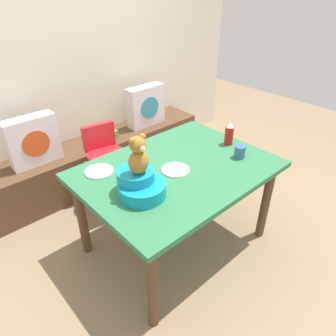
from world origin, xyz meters
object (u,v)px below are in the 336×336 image
at_px(pillow_floral_left, 33,141).
at_px(dining_table, 177,178).
at_px(ketchup_bottle, 229,134).
at_px(coffee_mug, 240,152).
at_px(infant_seat_teal, 140,185).
at_px(pillow_floral_right, 146,106).
at_px(highchair, 106,156).
at_px(dinner_plate_far, 176,170).
at_px(book_stack, 107,134).
at_px(dinner_plate_near, 99,171).
at_px(teddy_bear, 138,156).

distance_m(pillow_floral_left, dining_table, 1.37).
bearing_deg(ketchup_bottle, coffee_mug, -119.64).
height_order(dining_table, infant_seat_teal, infant_seat_teal).
bearing_deg(pillow_floral_right, dining_table, -119.48).
bearing_deg(highchair, dinner_plate_far, -85.62).
relative_size(pillow_floral_right, book_stack, 2.20).
xyz_separation_m(pillow_floral_left, dinner_plate_near, (0.12, -0.91, 0.07)).
xyz_separation_m(dining_table, coffee_mug, (0.45, -0.21, 0.14)).
relative_size(infant_seat_teal, dinner_plate_near, 1.65).
bearing_deg(dinner_plate_near, teddy_bear, -81.67).
relative_size(coffee_mug, dinner_plate_near, 0.60).
bearing_deg(dinner_plate_near, pillow_floral_left, 97.58).
bearing_deg(highchair, dinner_plate_near, -124.88).
distance_m(coffee_mug, dinner_plate_near, 1.05).
bearing_deg(pillow_floral_left, pillow_floral_right, 0.00).
bearing_deg(highchair, coffee_mug, -61.85).
bearing_deg(coffee_mug, dinner_plate_far, 158.88).
relative_size(infant_seat_teal, dinner_plate_far, 1.65).
bearing_deg(dinner_plate_near, dining_table, -36.23).
height_order(highchair, dinner_plate_far, highchair).
distance_m(dinner_plate_near, dinner_plate_far, 0.54).
height_order(pillow_floral_right, dinner_plate_near, pillow_floral_right).
xyz_separation_m(coffee_mug, dinner_plate_near, (-0.90, 0.54, -0.04)).
distance_m(pillow_floral_right, book_stack, 0.55).
distance_m(teddy_bear, dinner_plate_near, 0.49).
bearing_deg(infant_seat_teal, dinner_plate_far, 7.84).
bearing_deg(infant_seat_teal, dining_table, 10.04).
relative_size(infant_seat_teal, teddy_bear, 1.32).
relative_size(pillow_floral_left, dinner_plate_far, 2.20).
distance_m(book_stack, dinner_plate_near, 1.15).
xyz_separation_m(teddy_bear, ketchup_bottle, (0.95, 0.06, -0.19)).
distance_m(book_stack, infant_seat_teal, 1.48).
relative_size(dining_table, highchair, 1.74).
relative_size(dining_table, ketchup_bottle, 7.45).
bearing_deg(dinner_plate_far, highchair, 94.38).
xyz_separation_m(book_stack, dining_table, (-0.18, -1.26, 0.15)).
distance_m(highchair, infant_seat_teal, 0.98).
bearing_deg(highchair, pillow_floral_left, 138.39).
distance_m(book_stack, coffee_mug, 1.53).
distance_m(coffee_mug, dinner_plate_far, 0.53).
bearing_deg(teddy_bear, dinner_plate_near, 98.33).
xyz_separation_m(dining_table, dinner_plate_far, (-0.04, -0.02, 0.10)).
bearing_deg(infant_seat_teal, coffee_mug, -9.45).
height_order(dining_table, ketchup_bottle, ketchup_bottle).
bearing_deg(dining_table, coffee_mug, -24.84).
bearing_deg(highchair, ketchup_bottle, -51.62).
relative_size(pillow_floral_left, infant_seat_teal, 1.33).
xyz_separation_m(dining_table, infant_seat_teal, (-0.39, -0.07, 0.16)).
xyz_separation_m(book_stack, ketchup_bottle, (0.38, -1.28, 0.33)).
relative_size(pillow_floral_right, teddy_bear, 1.76).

